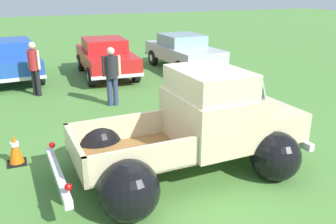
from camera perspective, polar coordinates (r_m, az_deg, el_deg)
The scene contains 8 objects.
ground_plane at distance 7.00m, azimuth 2.07°, elevation -9.27°, with size 80.00×80.00×0.00m, color #548C3D.
vintage_pickup_truck at distance 6.85m, azimuth 5.05°, elevation -3.01°, with size 4.68×2.88×1.96m.
show_car_1 at distance 14.93m, azimuth -23.68°, elevation 7.76°, with size 2.23×4.53×1.43m.
show_car_2 at distance 14.34m, azimuth -9.76°, elevation 8.66°, with size 2.01×4.28×1.43m.
show_car_3 at distance 15.34m, azimuth 2.38°, elevation 9.59°, with size 1.98×4.20×1.43m.
spectator_1 at distance 12.21m, azimuth -20.24°, elevation 6.87°, with size 0.48×0.48×1.71m.
spectator_2 at distance 10.60m, azimuth -8.82°, elevation 6.10°, with size 0.54×0.41×1.71m.
lane_cone_0 at distance 7.75m, azimuth -22.84°, elevation -5.39°, with size 0.36×0.36×0.63m.
Camera 1 is at (-2.63, -5.57, 3.34)m, focal length 38.90 mm.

